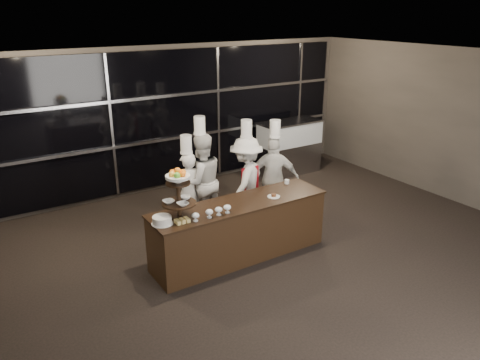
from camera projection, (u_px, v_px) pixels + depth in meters
room at (333, 195)px, 5.82m from camera, size 10.00×10.00×10.00m
window_wall at (168, 119)px, 9.71m from camera, size 8.60×0.10×2.80m
buffet_counter at (240, 230)px, 7.23m from camera, size 2.84×0.74×0.92m
display_stand at (178, 190)px, 6.42m from camera, size 0.48×0.48×0.74m
compotes at (213, 211)px, 6.57m from camera, size 0.62×0.11×0.12m
layer_cake at (162, 220)px, 6.36m from camera, size 0.30×0.30×0.11m
pastry_squares at (182, 221)px, 6.40m from camera, size 0.20×0.13×0.05m
small_plate at (274, 196)px, 7.27m from camera, size 0.20×0.20×0.05m
chef_cup at (287, 182)px, 7.81m from camera, size 0.08×0.08×0.07m
display_case at (289, 145)px, 10.89m from camera, size 1.47×0.64×1.24m
chef_a at (188, 191)px, 7.98m from camera, size 0.55×0.39×1.73m
chef_b at (201, 180)px, 8.13m from camera, size 0.85×0.68×2.00m
chef_c at (246, 181)px, 8.24m from camera, size 1.20×1.09×1.92m
chef_d at (274, 177)px, 8.47m from camera, size 0.96×0.85×1.86m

